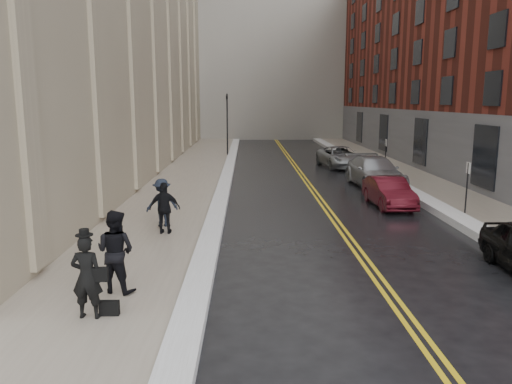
{
  "coord_description": "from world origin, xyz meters",
  "views": [
    {
      "loc": [
        -0.97,
        -11.64,
        4.67
      ],
      "look_at": [
        -0.67,
        4.99,
        1.6
      ],
      "focal_mm": 35.0,
      "sensor_mm": 36.0,
      "label": 1
    }
  ],
  "objects_px": {
    "car_maroon": "(389,192)",
    "pedestrian_main": "(87,277)",
    "car_silver_far": "(340,157)",
    "pedestrian_b": "(162,203)",
    "pedestrian_a": "(116,251)",
    "pedestrian_c": "(165,208)",
    "car_silver_near": "(375,172)"
  },
  "relations": [
    {
      "from": "pedestrian_b",
      "to": "pedestrian_c",
      "type": "relative_size",
      "value": 0.98
    },
    {
      "from": "car_silver_near",
      "to": "pedestrian_b",
      "type": "height_order",
      "value": "pedestrian_b"
    },
    {
      "from": "pedestrian_main",
      "to": "car_maroon",
      "type": "bearing_deg",
      "value": -126.27
    },
    {
      "from": "car_maroon",
      "to": "car_silver_far",
      "type": "height_order",
      "value": "car_silver_far"
    },
    {
      "from": "pedestrian_main",
      "to": "pedestrian_b",
      "type": "relative_size",
      "value": 1.03
    },
    {
      "from": "pedestrian_main",
      "to": "pedestrian_a",
      "type": "height_order",
      "value": "pedestrian_a"
    },
    {
      "from": "pedestrian_main",
      "to": "car_silver_near",
      "type": "bearing_deg",
      "value": -118.16
    },
    {
      "from": "car_silver_near",
      "to": "pedestrian_a",
      "type": "bearing_deg",
      "value": -126.84
    },
    {
      "from": "pedestrian_a",
      "to": "car_silver_far",
      "type": "bearing_deg",
      "value": -93.29
    },
    {
      "from": "pedestrian_a",
      "to": "pedestrian_c",
      "type": "relative_size",
      "value": 1.12
    },
    {
      "from": "car_silver_far",
      "to": "pedestrian_a",
      "type": "relative_size",
      "value": 2.61
    },
    {
      "from": "pedestrian_main",
      "to": "pedestrian_b",
      "type": "height_order",
      "value": "pedestrian_main"
    },
    {
      "from": "car_silver_near",
      "to": "pedestrian_main",
      "type": "xyz_separation_m",
      "value": [
        -10.33,
        -16.93,
        0.24
      ]
    },
    {
      "from": "pedestrian_a",
      "to": "pedestrian_c",
      "type": "bearing_deg",
      "value": -74.21
    },
    {
      "from": "pedestrian_a",
      "to": "pedestrian_b",
      "type": "bearing_deg",
      "value": -71.26
    },
    {
      "from": "car_maroon",
      "to": "pedestrian_main",
      "type": "height_order",
      "value": "pedestrian_main"
    },
    {
      "from": "car_silver_near",
      "to": "pedestrian_c",
      "type": "distance_m",
      "value": 14.13
    },
    {
      "from": "car_silver_far",
      "to": "pedestrian_a",
      "type": "height_order",
      "value": "pedestrian_a"
    },
    {
      "from": "car_silver_far",
      "to": "pedestrian_main",
      "type": "bearing_deg",
      "value": -119.06
    },
    {
      "from": "car_silver_near",
      "to": "pedestrian_b",
      "type": "bearing_deg",
      "value": -141.29
    },
    {
      "from": "pedestrian_c",
      "to": "pedestrian_main",
      "type": "bearing_deg",
      "value": 86.99
    },
    {
      "from": "car_silver_near",
      "to": "pedestrian_main",
      "type": "bearing_deg",
      "value": -125.04
    },
    {
      "from": "pedestrian_main",
      "to": "pedestrian_b",
      "type": "xyz_separation_m",
      "value": [
        0.27,
        7.75,
        -0.02
      ]
    },
    {
      "from": "car_silver_far",
      "to": "pedestrian_a",
      "type": "distance_m",
      "value": 25.42
    },
    {
      "from": "car_silver_far",
      "to": "pedestrian_b",
      "type": "relative_size",
      "value": 2.98
    },
    {
      "from": "car_maroon",
      "to": "pedestrian_c",
      "type": "distance_m",
      "value": 10.35
    },
    {
      "from": "car_maroon",
      "to": "pedestrian_a",
      "type": "bearing_deg",
      "value": -134.81
    },
    {
      "from": "pedestrian_a",
      "to": "pedestrian_b",
      "type": "height_order",
      "value": "pedestrian_a"
    },
    {
      "from": "car_silver_far",
      "to": "car_maroon",
      "type": "bearing_deg",
      "value": -98.66
    },
    {
      "from": "car_maroon",
      "to": "pedestrian_b",
      "type": "height_order",
      "value": "pedestrian_b"
    },
    {
      "from": "car_maroon",
      "to": "car_silver_far",
      "type": "distance_m",
      "value": 13.29
    },
    {
      "from": "pedestrian_main",
      "to": "car_silver_far",
      "type": "bearing_deg",
      "value": -108.46
    }
  ]
}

